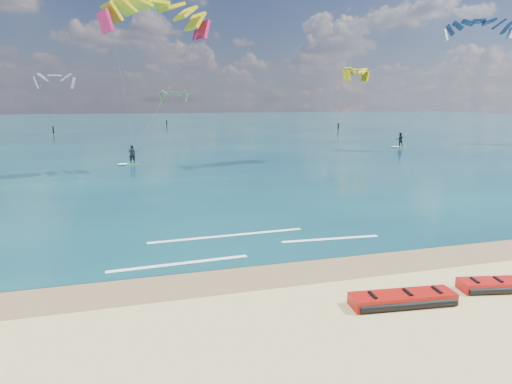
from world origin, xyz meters
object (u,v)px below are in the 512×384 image
kitesurfer_main (143,81)px  kitesurfer_far (439,80)px  packed_kite_mid (494,290)px  packed_kite_left (402,305)px

kitesurfer_main → kitesurfer_far: (36.52, 8.03, 0.76)m
packed_kite_mid → kitesurfer_main: size_ratio=0.16×
packed_kite_left → kitesurfer_far: 49.97m
packed_kite_left → packed_kite_mid: (3.61, 0.11, 0.00)m
kitesurfer_far → packed_kite_mid: bearing=-104.7°
packed_kite_left → packed_kite_mid: packed_kite_left is taller
packed_kite_left → packed_kite_mid: 3.61m
kitesurfer_main → packed_kite_left: bearing=-95.4°
packed_kite_mid → kitesurfer_far: bearing=66.9°
packed_kite_left → packed_kite_mid: size_ratio=1.40×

